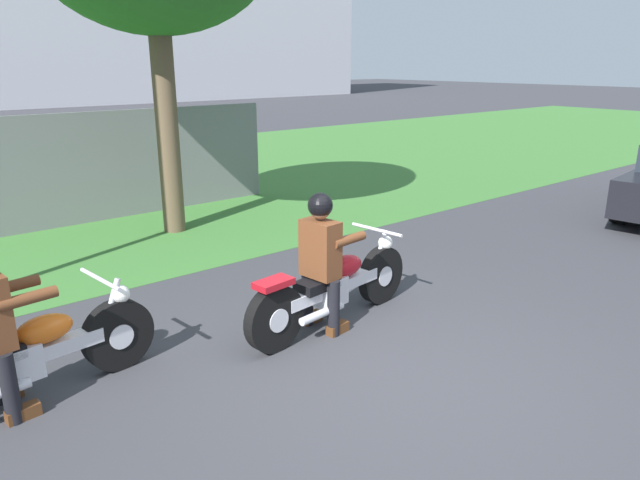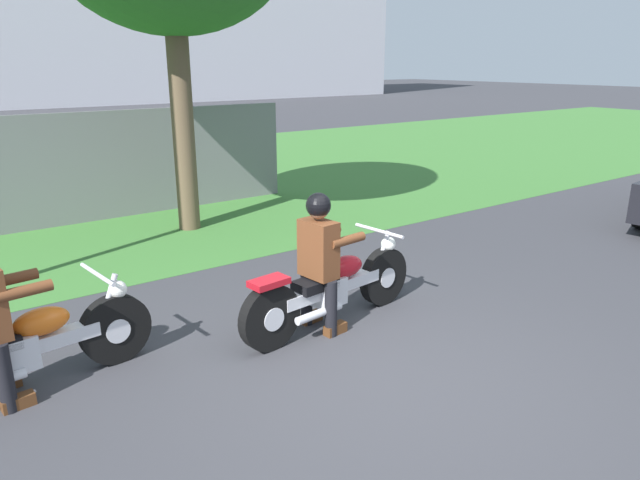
% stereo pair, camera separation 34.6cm
% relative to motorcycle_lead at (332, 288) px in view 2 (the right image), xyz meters
% --- Properties ---
extents(ground, '(120.00, 120.00, 0.00)m').
position_rel_motorcycle_lead_xyz_m(ground, '(-0.30, -1.12, -0.39)').
color(ground, '#38383D').
extents(grass_verge, '(60.00, 12.00, 0.01)m').
position_rel_motorcycle_lead_xyz_m(grass_verge, '(-0.30, 8.24, -0.39)').
color(grass_verge, '#3D7533').
rests_on(grass_verge, ground).
extents(motorcycle_lead, '(2.21, 0.66, 0.88)m').
position_rel_motorcycle_lead_xyz_m(motorcycle_lead, '(0.00, 0.00, 0.00)').
color(motorcycle_lead, black).
rests_on(motorcycle_lead, ground).
extents(rider_lead, '(0.58, 0.50, 1.40)m').
position_rel_motorcycle_lead_xyz_m(rider_lead, '(-0.17, -0.02, 0.43)').
color(rider_lead, black).
rests_on(rider_lead, ground).
extents(motorcycle_follow, '(2.16, 0.66, 0.87)m').
position_rel_motorcycle_lead_xyz_m(motorcycle_follow, '(-2.77, 0.43, -0.00)').
color(motorcycle_follow, black).
rests_on(motorcycle_follow, ground).
extents(fence_segment, '(7.00, 0.06, 1.80)m').
position_rel_motorcycle_lead_xyz_m(fence_segment, '(-0.72, 5.53, 0.51)').
color(fence_segment, slate).
rests_on(fence_segment, ground).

